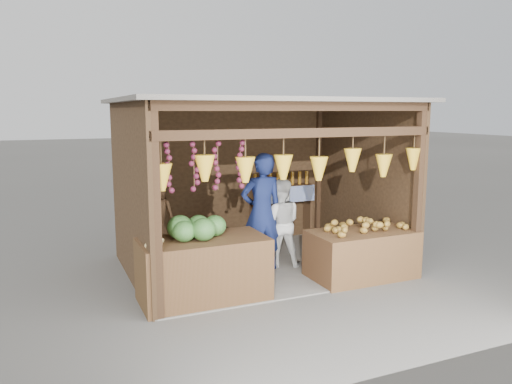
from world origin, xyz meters
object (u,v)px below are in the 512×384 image
at_px(counter_right, 362,254).
at_px(woman_standing, 280,223).
at_px(counter_left, 204,269).
at_px(vendor_seated, 157,217).
at_px(man_standing, 262,212).

distance_m(counter_right, woman_standing, 1.36).
distance_m(counter_left, vendor_seated, 1.37).
height_order(counter_left, vendor_seated, vendor_seated).
bearing_deg(woman_standing, man_standing, 35.78).
distance_m(counter_left, man_standing, 1.55).
height_order(woman_standing, vendor_seated, vendor_seated).
bearing_deg(vendor_seated, counter_right, -167.63).
bearing_deg(counter_left, man_standing, 34.54).
relative_size(counter_left, man_standing, 0.90).
xyz_separation_m(counter_left, vendor_seated, (-0.33, 1.24, 0.49)).
height_order(counter_left, man_standing, man_standing).
xyz_separation_m(counter_left, man_standing, (1.21, 0.83, 0.51)).
relative_size(counter_right, woman_standing, 1.11).
distance_m(man_standing, woman_standing, 0.43).
xyz_separation_m(counter_left, woman_standing, (1.57, 0.91, 0.29)).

